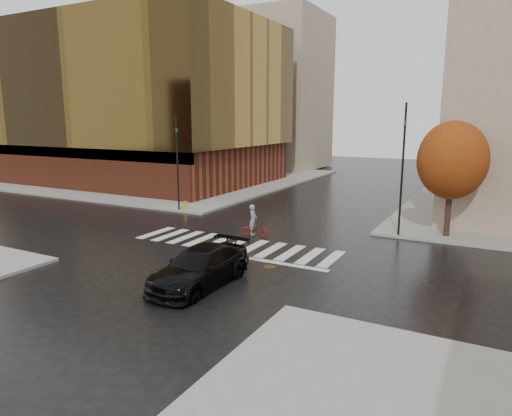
{
  "coord_description": "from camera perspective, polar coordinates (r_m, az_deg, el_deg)",
  "views": [
    {
      "loc": [
        12.31,
        -20.09,
        6.76
      ],
      "look_at": [
        0.94,
        1.19,
        2.0
      ],
      "focal_mm": 32.0,
      "sensor_mm": 36.0,
      "label": 1
    }
  ],
  "objects": [
    {
      "name": "tree_ne_a",
      "position": [
        27.69,
        23.33,
        5.48
      ],
      "size": [
        3.8,
        3.8,
        6.5
      ],
      "color": "black",
      "rests_on": "sidewalk_ne"
    },
    {
      "name": "fire_hydrant",
      "position": [
        33.93,
        -8.84,
        0.4
      ],
      "size": [
        0.23,
        0.23,
        0.64
      ],
      "color": "#CF930C",
      "rests_on": "sidewalk_nw"
    },
    {
      "name": "office_glass",
      "position": [
        51.28,
        -14.25,
        12.52
      ],
      "size": [
        27.0,
        19.0,
        16.0
      ],
      "color": "maroon",
      "rests_on": "sidewalk_nw"
    },
    {
      "name": "building_nw_far",
      "position": [
        63.82,
        1.79,
        14.2
      ],
      "size": [
        14.0,
        12.0,
        20.0
      ],
      "primitive_type": "cube",
      "color": "gray",
      "rests_on": "sidewalk_nw"
    },
    {
      "name": "crosswalk",
      "position": [
        24.93,
        -2.67,
        -4.58
      ],
      "size": [
        12.0,
        3.0,
        0.01
      ],
      "primitive_type": "cube",
      "color": "silver",
      "rests_on": "ground"
    },
    {
      "name": "manhole",
      "position": [
        21.29,
        1.71,
        -7.34
      ],
      "size": [
        0.76,
        0.76,
        0.01
      ],
      "primitive_type": "cylinder",
      "rotation": [
        0.0,
        0.0,
        0.32
      ],
      "color": "#4F3A1C",
      "rests_on": "ground"
    },
    {
      "name": "traffic_light_ne",
      "position": [
        26.92,
        17.89,
        5.64
      ],
      "size": [
        0.16,
        0.19,
        7.47
      ],
      "rotation": [
        0.0,
        0.0,
        3.2
      ],
      "color": "black",
      "rests_on": "sidewalk_ne"
    },
    {
      "name": "sedan",
      "position": [
        18.92,
        -7.04,
        -7.36
      ],
      "size": [
        2.31,
        5.39,
        1.55
      ],
      "primitive_type": "imported",
      "rotation": [
        0.0,
        0.0,
        -0.03
      ],
      "color": "black",
      "rests_on": "ground"
    },
    {
      "name": "sidewalk_nw",
      "position": [
        53.32,
        -10.85,
        3.76
      ],
      "size": [
        30.0,
        30.0,
        0.15
      ],
      "primitive_type": "cube",
      "color": "gray",
      "rests_on": "ground"
    },
    {
      "name": "traffic_light_nw",
      "position": [
        33.56,
        -9.82,
        6.27
      ],
      "size": [
        0.2,
        0.18,
        6.84
      ],
      "rotation": [
        0.0,
        0.0,
        -1.32
      ],
      "color": "black",
      "rests_on": "sidewalk_nw"
    },
    {
      "name": "ground",
      "position": [
        24.52,
        -3.27,
        -4.86
      ],
      "size": [
        120.0,
        120.0,
        0.0
      ],
      "primitive_type": "plane",
      "color": "black",
      "rests_on": "ground"
    },
    {
      "name": "cyclist",
      "position": [
        26.39,
        -0.24,
        -2.24
      ],
      "size": [
        1.74,
        0.91,
        1.88
      ],
      "rotation": [
        0.0,
        0.0,
        1.78
      ],
      "color": "maroon",
      "rests_on": "ground"
    }
  ]
}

